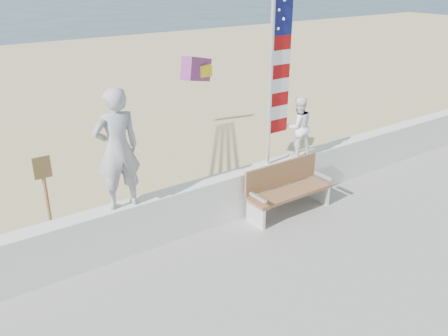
{
  "coord_description": "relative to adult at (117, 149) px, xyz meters",
  "views": [
    {
      "loc": [
        -4.34,
        -4.64,
        4.69
      ],
      "look_at": [
        0.2,
        1.8,
        1.35
      ],
      "focal_mm": 38.0,
      "sensor_mm": 36.0,
      "label": 1
    }
  ],
  "objects": [
    {
      "name": "seawall",
      "position": [
        1.71,
        0.0,
        -1.44
      ],
      "size": [
        30.0,
        0.35,
        0.9
      ],
      "primitive_type": "cube",
      "color": "white",
      "rests_on": "boardwalk"
    },
    {
      "name": "child",
      "position": [
        3.9,
        0.0,
        -0.37
      ],
      "size": [
        0.7,
        0.59,
        1.25
      ],
      "primitive_type": "imported",
      "rotation": [
        0.0,
        0.0,
        2.92
      ],
      "color": "white",
      "rests_on": "seawall"
    },
    {
      "name": "parafoil_kite",
      "position": [
        2.76,
        1.99,
        0.61
      ],
      "size": [
        0.97,
        0.68,
        0.67
      ],
      "color": "red",
      "rests_on": "ground"
    },
    {
      "name": "sand",
      "position": [
        1.71,
        7.0,
        -2.03
      ],
      "size": [
        90.0,
        40.0,
        0.08
      ],
      "primitive_type": "cube",
      "color": "tan",
      "rests_on": "ground"
    },
    {
      "name": "flag",
      "position": [
        3.23,
        -0.0,
        0.92
      ],
      "size": [
        0.5,
        0.08,
        3.5
      ],
      "color": "white",
      "rests_on": "seawall"
    },
    {
      "name": "ground",
      "position": [
        1.71,
        -2.0,
        -2.07
      ],
      "size": [
        220.0,
        220.0,
        0.0
      ],
      "primitive_type": "plane",
      "color": "#2A4455",
      "rests_on": "ground"
    },
    {
      "name": "adult",
      "position": [
        0.0,
        0.0,
        0.0
      ],
      "size": [
        0.75,
        0.51,
        1.98
      ],
      "primitive_type": "imported",
      "rotation": [
        0.0,
        0.0,
        3.09
      ],
      "color": "#99989E",
      "rests_on": "seawall"
    },
    {
      "name": "sign",
      "position": [
        -0.76,
        1.78,
        -1.13
      ],
      "size": [
        0.32,
        0.07,
        1.46
      ],
      "color": "olive",
      "rests_on": "sand"
    },
    {
      "name": "bench",
      "position": [
        3.24,
        -0.45,
        -1.38
      ],
      "size": [
        1.8,
        0.57,
        1.0
      ],
      "color": "#8F603E",
      "rests_on": "boardwalk"
    }
  ]
}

